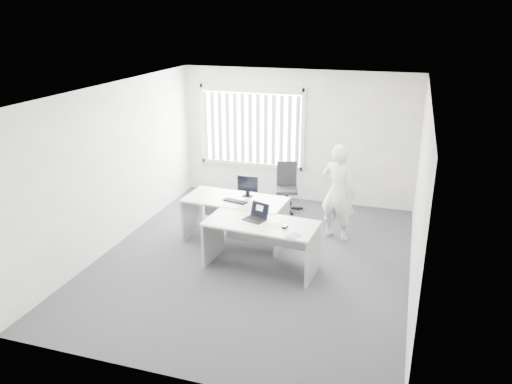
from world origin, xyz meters
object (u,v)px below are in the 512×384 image
(monitor, at_px, (248,186))
(office_chair, at_px, (287,195))
(desk_near, at_px, (261,235))
(laptop, at_px, (254,213))
(desk_far, at_px, (235,211))
(person, at_px, (338,192))

(monitor, bearing_deg, office_chair, 78.54)
(desk_near, bearing_deg, monitor, 122.97)
(office_chair, xyz_separation_m, laptop, (0.11, -2.54, 0.61))
(desk_far, relative_size, laptop, 5.56)
(monitor, bearing_deg, desk_near, -61.06)
(desk_near, distance_m, desk_far, 1.10)
(office_chair, relative_size, laptop, 3.03)
(monitor, bearing_deg, laptop, -65.71)
(laptop, bearing_deg, desk_far, 147.22)
(desk_near, relative_size, laptop, 5.50)
(desk_near, xyz_separation_m, desk_far, (-0.73, 0.83, 0.01))
(desk_far, distance_m, monitor, 0.49)
(monitor, bearing_deg, desk_far, -131.78)
(desk_near, bearing_deg, person, 61.19)
(desk_near, distance_m, office_chair, 2.62)
(desk_near, relative_size, monitor, 4.79)
(office_chair, distance_m, person, 1.73)
(desk_near, distance_m, person, 1.81)
(desk_far, xyz_separation_m, person, (1.70, 0.67, 0.30))
(desk_far, height_order, office_chair, office_chair)
(desk_near, distance_m, laptop, 0.38)
(desk_near, bearing_deg, laptop, 161.58)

